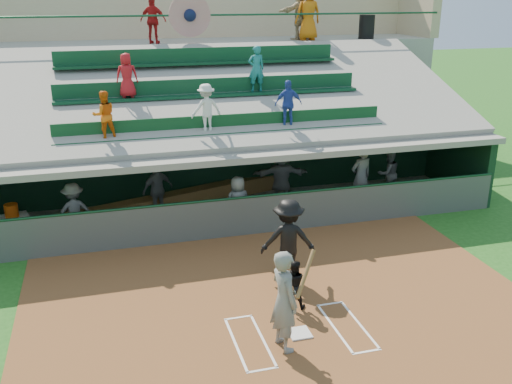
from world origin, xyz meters
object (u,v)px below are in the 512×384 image
object	(u,v)px
white_table	(15,227)
water_cooler	(11,211)
catcher	(293,284)
home_plate	(299,333)
trash_bin	(367,27)
batter_at_plate	(284,300)

from	to	relation	value
white_table	water_cooler	bearing A→B (deg)	-127.34
water_cooler	catcher	bearing A→B (deg)	-41.00
white_table	water_cooler	distance (m)	0.51
home_plate	trash_bin	world-z (taller)	trash_bin
white_table	home_plate	bearing A→B (deg)	-62.90
batter_at_plate	catcher	world-z (taller)	batter_at_plate
batter_at_plate	water_cooler	distance (m)	8.63
catcher	batter_at_plate	bearing A→B (deg)	80.85
water_cooler	trash_bin	distance (m)	15.08
catcher	trash_bin	world-z (taller)	trash_bin
water_cooler	trash_bin	size ratio (longest dim) A/B	0.38
batter_at_plate	water_cooler	xyz separation A→B (m)	(-5.49, 6.65, -0.15)
home_plate	catcher	bearing A→B (deg)	78.06
home_plate	trash_bin	distance (m)	15.26
water_cooler	trash_bin	xyz separation A→B (m)	(13.12, 6.15, 4.19)
batter_at_plate	catcher	distance (m)	1.54
white_table	water_cooler	xyz separation A→B (m)	(-0.02, -0.05, 0.51)
water_cooler	trash_bin	world-z (taller)	trash_bin
trash_bin	water_cooler	bearing A→B (deg)	-154.89
trash_bin	white_table	bearing A→B (deg)	-155.04
home_plate	water_cooler	world-z (taller)	water_cooler
batter_at_plate	catcher	size ratio (longest dim) A/B	1.84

